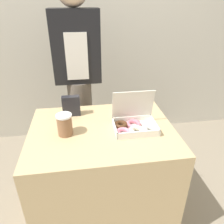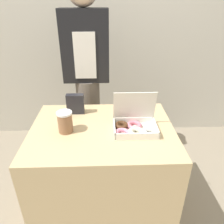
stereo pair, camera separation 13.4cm
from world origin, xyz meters
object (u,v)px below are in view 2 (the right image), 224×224
person_customer (87,72)px  donut_box (134,126)px  coffee_cup (65,122)px  napkin_holder (75,104)px

person_customer → donut_box: bearing=-63.1°
coffee_cup → person_customer: size_ratio=0.08×
person_customer → coffee_cup: bearing=-98.5°
napkin_holder → coffee_cup: bearing=-98.4°
donut_box → napkin_holder: (-0.40, 0.26, 0.04)m
napkin_holder → person_customer: size_ratio=0.09×
napkin_holder → person_customer: 0.42m
napkin_holder → person_customer: (0.06, 0.40, 0.11)m
coffee_cup → napkin_holder: napkin_holder is taller
coffee_cup → donut_box: bearing=-1.7°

